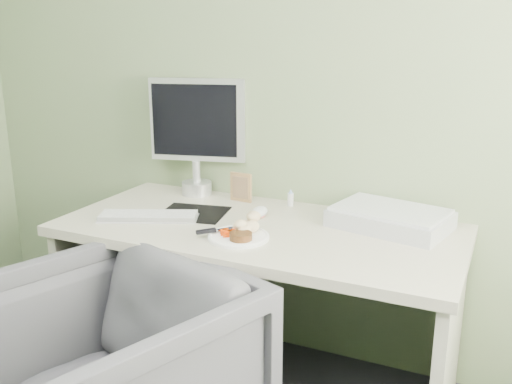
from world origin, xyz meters
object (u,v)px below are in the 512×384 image
at_px(monitor, 197,130).
at_px(desk_chair, 110,384).
at_px(desk, 258,268).
at_px(plate, 239,237).
at_px(scanner, 390,219).

xyz_separation_m(monitor, desk_chair, (0.24, -1.01, -0.67)).
height_order(desk, plate, plate).
bearing_deg(monitor, plate, -60.63).
bearing_deg(desk_chair, plate, 88.62).
relative_size(desk, scanner, 3.67).
height_order(desk, desk_chair, desk_chair).
bearing_deg(desk_chair, scanner, 72.20).
distance_m(desk, scanner, 0.56).
bearing_deg(desk_chair, monitor, 123.76).
bearing_deg(plate, monitor, 133.20).
xyz_separation_m(scanner, desk_chair, (-0.70, -0.89, -0.40)).
xyz_separation_m(desk, monitor, (-0.46, 0.31, 0.49)).
xyz_separation_m(plate, monitor, (-0.45, 0.48, 0.30)).
bearing_deg(plate, desk, 87.84).
distance_m(desk, monitor, 0.74).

